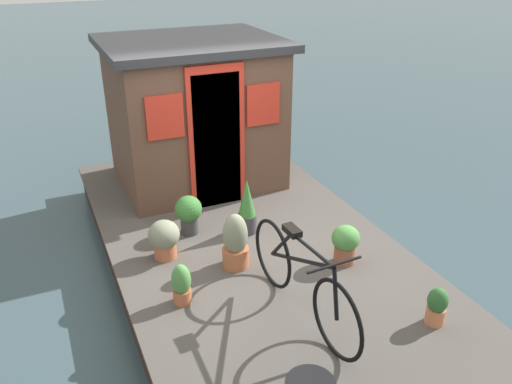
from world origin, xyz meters
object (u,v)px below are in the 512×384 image
at_px(potted_plant_thyme, 247,207).
at_px(potted_plant_lavender, 181,284).
at_px(potted_plant_ivy, 235,242).
at_px(potted_plant_sage, 189,213).
at_px(potted_plant_fern, 345,243).
at_px(bicycle, 302,280).
at_px(potted_plant_succulent, 164,238).
at_px(potted_plant_rosemary, 437,306).
at_px(houseboat_cabin, 194,112).

relative_size(potted_plant_thyme, potted_plant_lavender, 1.63).
relative_size(potted_plant_ivy, potted_plant_thyme, 0.90).
bearing_deg(potted_plant_thyme, potted_plant_lavender, 131.93).
bearing_deg(potted_plant_sage, potted_plant_fern, -133.63).
bearing_deg(potted_plant_thyme, bicycle, 174.93).
xyz_separation_m(bicycle, potted_plant_lavender, (0.62, 0.93, -0.18)).
height_order(potted_plant_ivy, potted_plant_succulent, potted_plant_ivy).
height_order(bicycle, potted_plant_rosemary, bicycle).
xyz_separation_m(houseboat_cabin, potted_plant_succulent, (-1.81, 0.96, -0.75)).
height_order(houseboat_cabin, bicycle, houseboat_cabin).
distance_m(potted_plant_thyme, potted_plant_fern, 1.22).
bearing_deg(potted_plant_lavender, potted_plant_rosemary, -121.21).
xyz_separation_m(potted_plant_thyme, potted_plant_succulent, (-0.14, 1.01, -0.08)).
xyz_separation_m(houseboat_cabin, bicycle, (-3.25, 0.09, -0.60)).
bearing_deg(bicycle, potted_plant_lavender, 56.59).
relative_size(houseboat_cabin, potted_plant_rosemary, 6.19).
height_order(potted_plant_sage, potted_plant_lavender, potted_plant_sage).
bearing_deg(potted_plant_ivy, potted_plant_sage, 15.90).
distance_m(houseboat_cabin, potted_plant_thyme, 1.80).
distance_m(potted_plant_ivy, potted_plant_lavender, 0.79).
bearing_deg(potted_plant_ivy, potted_plant_rosemary, -140.55).
relative_size(bicycle, potted_plant_thyme, 2.64).
distance_m(potted_plant_succulent, potted_plant_rosemary, 2.79).
bearing_deg(potted_plant_rosemary, potted_plant_ivy, 39.45).
relative_size(potted_plant_ivy, potted_plant_succulent, 1.40).
height_order(houseboat_cabin, potted_plant_rosemary, houseboat_cabin).
distance_m(potted_plant_fern, potted_plant_lavender, 1.77).
bearing_deg(potted_plant_fern, potted_plant_thyme, 34.53).
height_order(bicycle, potted_plant_thyme, bicycle).
bearing_deg(potted_plant_ivy, potted_plant_succulent, 54.02).
bearing_deg(potted_plant_succulent, potted_plant_sage, -45.49).
relative_size(potted_plant_succulent, potted_plant_fern, 1.01).
height_order(potted_plant_succulent, potted_plant_sage, potted_plant_sage).
xyz_separation_m(bicycle, potted_plant_ivy, (0.98, 0.24, -0.11)).
xyz_separation_m(potted_plant_sage, potted_plant_lavender, (-1.21, 0.45, -0.07)).
height_order(potted_plant_succulent, potted_plant_lavender, potted_plant_succulent).
relative_size(potted_plant_rosemary, potted_plant_lavender, 0.88).
bearing_deg(houseboat_cabin, bicycle, 178.49).
xyz_separation_m(potted_plant_succulent, potted_plant_sage, (0.39, -0.39, 0.03)).
bearing_deg(potted_plant_ivy, potted_plant_fern, -110.83).
bearing_deg(houseboat_cabin, potted_plant_sage, 158.32).
relative_size(potted_plant_thyme, potted_plant_rosemary, 1.84).
relative_size(potted_plant_sage, potted_plant_lavender, 1.13).
height_order(potted_plant_sage, potted_plant_fern, potted_plant_sage).
xyz_separation_m(potted_plant_sage, potted_plant_fern, (-1.25, -1.31, -0.03)).
bearing_deg(potted_plant_thyme, potted_plant_succulent, 97.74).
bearing_deg(bicycle, potted_plant_sage, 14.80).
distance_m(potted_plant_thyme, potted_plant_sage, 0.67).
relative_size(houseboat_cabin, potted_plant_sage, 4.83).
distance_m(potted_plant_succulent, potted_plant_fern, 1.91).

